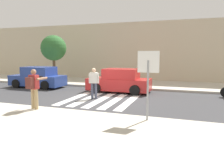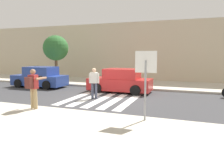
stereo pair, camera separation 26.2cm
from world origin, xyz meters
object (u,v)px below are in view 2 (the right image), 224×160
(stop_sign, at_px, (146,70))
(parked_car_red, at_px, (120,81))
(parked_car_blue, at_px, (40,78))
(street_tree_west, at_px, (56,48))
(pedestrian_crossing, at_px, (94,81))
(photographer_with_backpack, at_px, (33,85))

(stop_sign, height_order, parked_car_red, stop_sign)
(parked_car_blue, relative_size, street_tree_west, 1.03)
(pedestrian_crossing, relative_size, street_tree_west, 0.43)
(photographer_with_backpack, bearing_deg, parked_car_blue, 126.53)
(photographer_with_backpack, distance_m, street_tree_west, 10.05)
(stop_sign, bearing_deg, photographer_with_backpack, -179.23)
(stop_sign, relative_size, parked_car_blue, 0.60)
(stop_sign, height_order, photographer_with_backpack, stop_sign)
(photographer_with_backpack, xyz_separation_m, street_tree_west, (-4.79, 8.64, 1.83))
(parked_car_blue, distance_m, parked_car_red, 6.43)
(parked_car_blue, xyz_separation_m, parked_car_red, (6.43, 0.00, 0.00))
(photographer_with_backpack, distance_m, pedestrian_crossing, 3.74)
(stop_sign, distance_m, parked_car_red, 6.72)
(parked_car_blue, height_order, parked_car_red, same)
(photographer_with_backpack, xyz_separation_m, pedestrian_crossing, (1.24, 3.52, -0.19))
(pedestrian_crossing, height_order, street_tree_west, street_tree_west)
(pedestrian_crossing, relative_size, parked_car_red, 0.42)
(pedestrian_crossing, bearing_deg, parked_car_blue, 156.40)
(parked_car_red, height_order, street_tree_west, street_tree_west)
(pedestrian_crossing, xyz_separation_m, parked_car_red, (0.74, 2.49, -0.25))
(pedestrian_crossing, bearing_deg, street_tree_west, 139.68)
(stop_sign, height_order, parked_car_blue, stop_sign)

